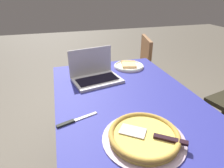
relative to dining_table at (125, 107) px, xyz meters
The scene contains 6 objects.
dining_table is the anchor object (origin of this frame).
laptop 0.34m from the dining_table, 25.85° to the left, with size 0.29×0.37×0.22m.
pizza_plate 0.50m from the dining_table, 22.73° to the right, with size 0.25×0.25×0.04m.
pizza_tray 0.41m from the dining_table, behind, with size 0.37×0.37×0.04m.
table_knife 0.39m from the dining_table, 116.60° to the left, with size 0.08×0.22×0.01m.
chair_near 1.09m from the dining_table, 25.85° to the right, with size 0.52×0.52×0.89m.
Camera 1 is at (-0.97, 0.37, 1.37)m, focal length 30.57 mm.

